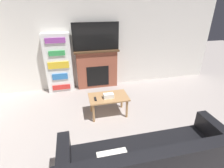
{
  "coord_description": "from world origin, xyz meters",
  "views": [
    {
      "loc": [
        -0.84,
        -0.73,
        2.35
      ],
      "look_at": [
        -0.06,
        2.59,
        0.72
      ],
      "focal_mm": 28.0,
      "sensor_mm": 36.0,
      "label": 1
    }
  ],
  "objects": [
    {
      "name": "wall_back",
      "position": [
        0.0,
        4.17,
        1.35
      ],
      "size": [
        6.99,
        0.06,
        2.7
      ],
      "color": "silver",
      "rests_on": "ground_plane"
    },
    {
      "name": "tv",
      "position": [
        -0.17,
        4.01,
        1.49
      ],
      "size": [
        1.26,
        0.03,
        0.75
      ],
      "color": "black",
      "rests_on": "fireplace"
    },
    {
      "name": "fireplace",
      "position": [
        -0.17,
        4.03,
        0.56
      ],
      "size": [
        1.26,
        0.28,
        1.11
      ],
      "color": "brown",
      "rests_on": "ground_plane"
    },
    {
      "name": "coffee_table",
      "position": [
        -0.16,
        2.53,
        0.39
      ],
      "size": [
        0.85,
        0.53,
        0.46
      ],
      "color": "#A87A4C",
      "rests_on": "ground_plane"
    },
    {
      "name": "tissue_box",
      "position": [
        -0.17,
        2.47,
        0.51
      ],
      "size": [
        0.22,
        0.12,
        0.1
      ],
      "color": "white",
      "rests_on": "coffee_table"
    },
    {
      "name": "remote_control",
      "position": [
        -0.45,
        2.47,
        0.47
      ],
      "size": [
        0.04,
        0.15,
        0.02
      ],
      "color": "black",
      "rests_on": "coffee_table"
    },
    {
      "name": "couch",
      "position": [
        0.03,
        0.76,
        0.31
      ],
      "size": [
        2.36,
        0.9,
        0.94
      ],
      "color": "black",
      "rests_on": "ground_plane"
    },
    {
      "name": "bookshelf",
      "position": [
        -1.22,
        4.01,
        0.81
      ],
      "size": [
        0.7,
        0.29,
        1.62
      ],
      "color": "white",
      "rests_on": "ground_plane"
    }
  ]
}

